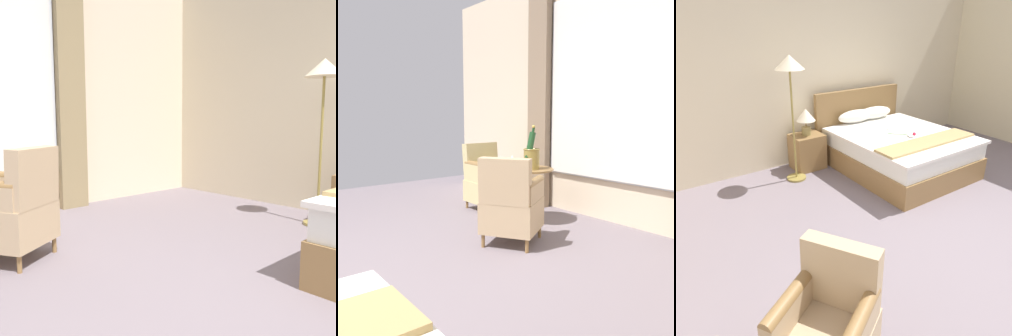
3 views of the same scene
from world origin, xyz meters
TOP-DOWN VIEW (x-y plane):
  - ground_plane at (0.00, 0.00)m, footprint 8.23×8.23m
  - wall_headboard_side at (0.00, 3.26)m, footprint 6.85×0.12m
  - bed at (0.71, 2.10)m, footprint 1.69×2.06m
  - nightstand at (-0.40, 2.90)m, footprint 0.50×0.41m
  - bedside_lamp at (-0.40, 2.90)m, footprint 0.29×0.29m
  - floor_lamp_brass at (-0.74, 2.63)m, footprint 0.40×0.40m
  - armchair_by_window at (-1.91, -0.12)m, footprint 0.76×0.75m

SIDE VIEW (x-z plane):
  - ground_plane at x=0.00m, z-range 0.00..0.00m
  - nightstand at x=-0.40m, z-range 0.00..0.54m
  - bed at x=0.71m, z-range -0.22..0.88m
  - armchair_by_window at x=-1.91m, z-range -0.04..0.87m
  - bedside_lamp at x=-0.40m, z-range 0.62..1.02m
  - floor_lamp_brass at x=-0.74m, z-range 0.63..2.37m
  - wall_headboard_side at x=0.00m, z-range 0.00..3.18m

